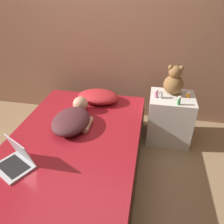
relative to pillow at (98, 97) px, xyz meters
name	(u,v)px	position (x,y,z in m)	size (l,w,h in m)	color
ground_plane	(77,169)	(-0.07, -0.75, -0.52)	(12.00, 12.00, 0.00)	#937551
wall_back	(101,23)	(-0.07, 0.52, 0.78)	(8.00, 0.06, 2.60)	#996B51
bed	(76,154)	(-0.07, -0.75, -0.30)	(1.30, 1.98, 0.44)	#4C331E
nightstand	(169,118)	(0.90, 0.00, -0.21)	(0.52, 0.46, 0.60)	silver
pillow	(98,97)	(0.00, 0.00, 0.00)	(0.51, 0.35, 0.14)	red
person_lying	(73,118)	(-0.14, -0.54, 0.01)	(0.40, 0.69, 0.18)	#4C2328
laptop	(16,161)	(-0.40, -1.21, -0.02)	(0.38, 0.35, 0.25)	silver
teddy_bear	(174,82)	(0.89, 0.08, 0.24)	(0.23, 0.23, 0.35)	brown
bottle_pink	(156,94)	(0.71, -0.06, 0.14)	(0.04, 0.04, 0.11)	pink
bottle_white	(161,95)	(0.76, -0.06, 0.12)	(0.04, 0.04, 0.07)	white
bottle_green	(179,101)	(0.95, -0.18, 0.14)	(0.03, 0.03, 0.10)	#3D8E4C
bottle_orange	(188,95)	(1.07, 0.02, 0.12)	(0.05, 0.05, 0.07)	orange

